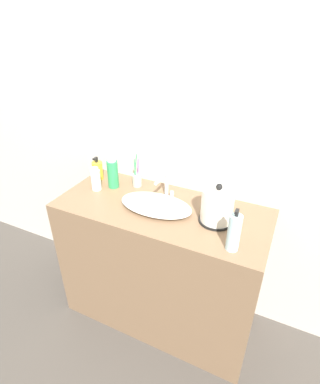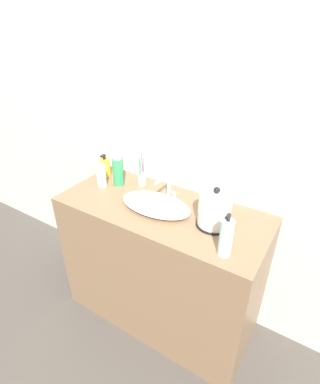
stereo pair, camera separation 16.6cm
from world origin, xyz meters
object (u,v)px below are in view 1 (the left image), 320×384
object	(u,v)px
electric_kettle	(217,207)
lotion_bottle	(234,232)
faucet	(166,184)
mouthwash_bottle	(96,179)
shampoo_bottle	(113,173)
hand_cream_bottle	(98,170)
toothbrush_cup	(137,179)

from	to	relation	value
electric_kettle	lotion_bottle	world-z (taller)	electric_kettle
faucet	mouthwash_bottle	bearing A→B (deg)	-168.42
electric_kettle	faucet	bearing A→B (deg)	163.41
electric_kettle	shampoo_bottle	xyz separation A→B (m)	(-0.70, 0.09, 0.00)
lotion_bottle	shampoo_bottle	distance (m)	0.87
shampoo_bottle	mouthwash_bottle	bearing A→B (deg)	-136.26
shampoo_bottle	hand_cream_bottle	world-z (taller)	shampoo_bottle
faucet	mouthwash_bottle	world-z (taller)	faucet
shampoo_bottle	mouthwash_bottle	distance (m)	0.11
lotion_bottle	shampoo_bottle	bearing A→B (deg)	162.17
mouthwash_bottle	hand_cream_bottle	xyz separation A→B (m)	(-0.08, 0.12, -0.01)
faucet	lotion_bottle	world-z (taller)	lotion_bottle
faucet	mouthwash_bottle	xyz separation A→B (m)	(-0.44, -0.09, -0.02)
faucet	lotion_bottle	distance (m)	0.55
lotion_bottle	hand_cream_bottle	size ratio (longest dim) A/B	1.41
electric_kettle	lotion_bottle	xyz separation A→B (m)	(0.13, -0.18, 0.00)
mouthwash_bottle	faucet	bearing A→B (deg)	11.58
toothbrush_cup	shampoo_bottle	distance (m)	0.16
lotion_bottle	shampoo_bottle	world-z (taller)	lotion_bottle
lotion_bottle	shampoo_bottle	xyz separation A→B (m)	(-0.83, 0.27, -0.00)
faucet	hand_cream_bottle	bearing A→B (deg)	176.31
lotion_bottle	toothbrush_cup	bearing A→B (deg)	153.89
electric_kettle	toothbrush_cup	bearing A→B (deg)	164.05
faucet	electric_kettle	bearing A→B (deg)	-16.59
electric_kettle	hand_cream_bottle	distance (m)	0.86
toothbrush_cup	shampoo_bottle	xyz separation A→B (m)	(-0.13, -0.08, 0.05)
faucet	mouthwash_bottle	size ratio (longest dim) A/B	1.10
faucet	shampoo_bottle	world-z (taller)	shampoo_bottle
toothbrush_cup	shampoo_bottle	world-z (taller)	toothbrush_cup
toothbrush_cup	mouthwash_bottle	distance (m)	0.26
faucet	lotion_bottle	size ratio (longest dim) A/B	0.74
faucet	mouthwash_bottle	distance (m)	0.45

